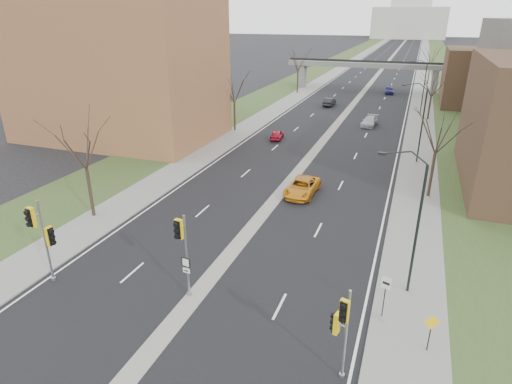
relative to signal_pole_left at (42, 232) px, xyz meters
The scene contains 30 objects.
ground 9.69m from the signal_pole_left, ahead, with size 700.00×700.00×0.00m, color black.
road_surface 150.96m from the signal_pole_left, 86.59° to the left, with size 20.00×600.00×0.01m, color black.
median_strip 150.96m from the signal_pole_left, 86.59° to the left, with size 1.20×600.00×0.02m, color gray.
sidewalk_right 152.15m from the signal_pole_left, 82.07° to the left, with size 4.00×600.00×0.12m, color gray.
sidewalk_left 150.72m from the signal_pole_left, 91.15° to the left, with size 4.00×600.00×0.12m, color gray.
grass_verge_right 153.09m from the signal_pole_left, 79.85° to the left, with size 8.00×600.00×0.10m, color #253B1B.
grass_verge_left 150.96m from the signal_pole_left, 93.43° to the left, with size 8.00×600.00×0.10m, color #253B1B.
apartment_building 35.83m from the signal_pole_left, 119.05° to the left, with size 25.00×16.00×22.00m, color #93603B.
commercial_block_far 77.16m from the signal_pole_left, 66.33° to the left, with size 14.00×14.00×10.00m, color #4F3725.
pedestrian_bridge 81.16m from the signal_pole_left, 83.65° to the left, with size 34.00×3.00×6.45m.
capitol 321.13m from the signal_pole_left, 88.40° to the left, with size 48.00×42.00×55.75m.
streetlight_near 21.31m from the signal_pole_left, 18.43° to the left, with size 2.61×0.20×8.70m.
streetlight_mid 38.42m from the signal_pole_left, 58.56° to the left, with size 2.61×0.20×8.70m.
streetlight_far 62.05m from the signal_pole_left, 71.20° to the left, with size 2.61×0.20×8.70m.
tree_left_a 10.01m from the signal_pole_left, 114.94° to the left, with size 7.20×7.20×9.40m.
tree_left_b 38.95m from the signal_pole_left, 95.94° to the left, with size 6.75×6.75×8.81m.
tree_left_c 72.84m from the signal_pole_left, 93.17° to the left, with size 7.65×7.65×9.99m.
tree_right_a 31.71m from the signal_pole_left, 45.87° to the left, with size 7.20×7.20×9.40m.
tree_right_b 59.88m from the signal_pole_left, 68.45° to the left, with size 6.30×6.30×8.22m.
tree_right_c 98.20m from the signal_pole_left, 77.06° to the left, with size 7.65×7.65×9.99m.
signal_pole_left is the anchor object (origin of this frame).
signal_pole_median 8.70m from the signal_pole_left, 10.25° to the left, with size 0.61×0.87×5.27m.
signal_pole_right 18.05m from the signal_pole_left, ahead, with size 0.80×1.02×4.79m.
speed_limit_sign 19.97m from the signal_pole_left, 10.68° to the left, with size 0.52×0.20×2.51m.
warning_sign 22.05m from the signal_pole_left, ahead, with size 0.77×0.36×2.12m.
car_left_near 36.78m from the signal_pole_left, 85.30° to the left, with size 1.47×3.65×1.24m, color maroon.
car_left_far 61.71m from the signal_pole_left, 85.25° to the left, with size 1.53×4.39×1.45m, color black.
car_right_near 22.31m from the signal_pole_left, 60.25° to the left, with size 2.43×5.28×1.47m, color orange.
car_right_mid 50.44m from the signal_pole_left, 74.15° to the left, with size 1.93×4.75×1.38m, color #A6A5AD.
car_right_far 80.11m from the signal_pole_left, 79.67° to the left, with size 1.74×4.33×1.48m, color navy.
Camera 1 is at (10.70, -17.30, 15.49)m, focal length 30.00 mm.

